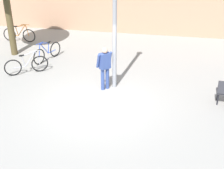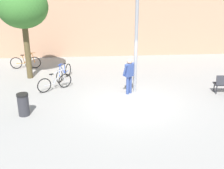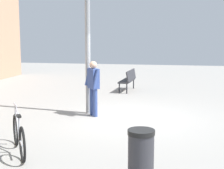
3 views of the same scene
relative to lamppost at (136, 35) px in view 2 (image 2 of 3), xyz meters
name	(u,v)px [view 2 (image 2 of 3)]	position (x,y,z in m)	size (l,w,h in m)	color
ground_plane	(132,103)	(-0.35, -1.40, -2.72)	(36.00, 36.00, 0.00)	gray
building_facade	(114,4)	(-0.35, 7.74, 0.73)	(19.38, 2.00, 6.90)	tan
lamppost	(136,35)	(0.00, 0.00, 0.00)	(0.28, 0.28, 4.92)	gray
person_by_lamppost	(129,74)	(-0.32, -0.24, -1.76)	(0.59, 0.57, 1.67)	#334784
plaza_tree	(23,8)	(-5.39, 2.42, 1.00)	(2.54, 2.54, 4.84)	brown
bicycle_silver	(55,82)	(-3.82, 0.49, -2.34)	(1.55, 1.02, 0.97)	black
bicycle_orange	(26,62)	(-5.97, 4.22, -2.34)	(1.81, 0.10, 0.97)	black
bicycle_blue	(64,72)	(-3.52, 2.02, -2.34)	(0.67, 1.72, 0.97)	black
trash_bin	(23,104)	(-4.75, -2.16, -2.27)	(0.46, 0.46, 0.90)	#2D2D33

